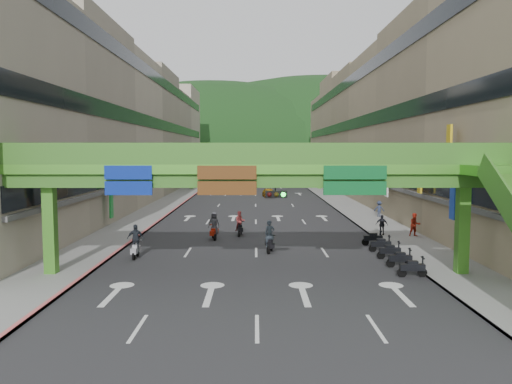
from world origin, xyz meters
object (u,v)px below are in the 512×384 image
(car_yellow, at_px, (269,193))
(pedestrian_red, at_px, (415,227))
(scooter_rider_mid, at_px, (240,223))
(car_silver, at_px, (233,189))
(overpass_near, at_px, (275,180))
(scooter_rider_near, at_px, (270,237))

(car_yellow, relative_size, pedestrian_red, 2.15)
(scooter_rider_mid, distance_m, car_silver, 38.64)
(overpass_near, distance_m, scooter_rider_mid, 14.02)
(car_yellow, height_order, pedestrian_red, pedestrian_red)
(overpass_near, xyz_separation_m, scooter_rider_mid, (-2.20, 13.19, -4.21))
(overpass_near, distance_m, car_silver, 52.15)
(scooter_rider_mid, bearing_deg, pedestrian_red, -5.19)
(scooter_rider_near, bearing_deg, scooter_rider_mid, 108.30)
(scooter_rider_near, distance_m, scooter_rider_mid, 6.85)
(scooter_rider_near, distance_m, pedestrian_red, 12.43)
(scooter_rider_near, height_order, car_yellow, scooter_rider_near)
(scooter_rider_near, relative_size, scooter_rider_mid, 1.10)
(scooter_rider_mid, relative_size, pedestrian_red, 1.09)
(pedestrian_red, bearing_deg, scooter_rider_mid, 168.31)
(car_yellow, bearing_deg, scooter_rider_near, -97.64)
(overpass_near, height_order, pedestrian_red, overpass_near)
(scooter_rider_near, bearing_deg, car_silver, 95.56)
(scooter_rider_near, xyz_separation_m, scooter_rider_mid, (-2.15, 6.50, -0.01))
(car_yellow, bearing_deg, car_silver, 122.86)
(overpass_near, xyz_separation_m, car_yellow, (0.94, 45.15, -4.55))
(scooter_rider_near, bearing_deg, pedestrian_red, 25.18)
(car_silver, bearing_deg, pedestrian_red, -64.83)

